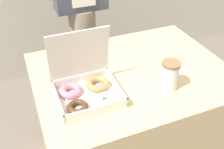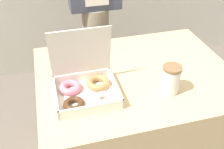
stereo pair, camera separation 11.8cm
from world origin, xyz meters
The scene contains 3 objects.
table centered at (0.00, 0.00, 0.38)m, with size 1.00×0.76×0.76m.
donut_box centered at (-0.27, -0.09, 0.81)m, with size 0.28×0.25×0.29m.
coffee_cup centered at (0.10, -0.18, 0.83)m, with size 0.09×0.09×0.14m.
Camera 2 is at (-0.40, -1.02, 1.54)m, focal length 42.00 mm.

